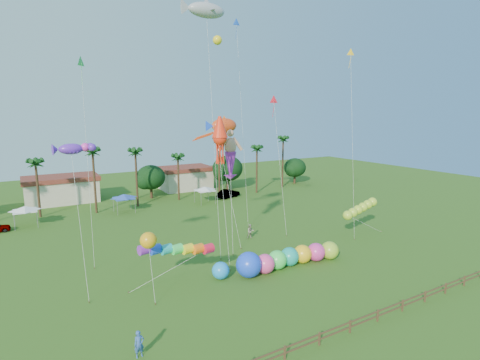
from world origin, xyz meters
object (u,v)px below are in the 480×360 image
blue_ball (221,271)px  car_b (228,193)px  spectator_b (250,231)px  caterpillar_inflatable (286,258)px  spectator_a (139,344)px

blue_ball → car_b: bearing=60.0°
spectator_b → caterpillar_inflatable: bearing=-83.0°
car_b → spectator_a: spectator_a is taller
blue_ball → spectator_a: bearing=-142.4°
spectator_b → blue_ball: spectator_b is taller
blue_ball → caterpillar_inflatable: bearing=-8.8°
spectator_a → blue_ball: 12.83m
car_b → spectator_b: spectator_b is taller
spectator_b → blue_ball: (-8.89, -8.70, -0.08)m
spectator_b → car_b: bearing=85.6°
blue_ball → spectator_b: bearing=44.4°
car_b → spectator_b: 24.01m
caterpillar_inflatable → spectator_a: bearing=-156.2°
spectator_a → caterpillar_inflatable: 18.50m
spectator_a → caterpillar_inflatable: bearing=18.2°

